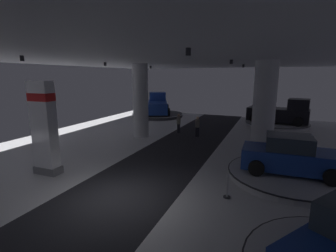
# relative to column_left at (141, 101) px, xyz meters

# --- Properties ---
(ground) EXTENTS (24.00, 44.00, 0.06)m
(ground) POSITION_rel_column_left_xyz_m (3.89, -9.20, -2.77)
(ground) COLOR silver
(ceiling_with_spotlights) EXTENTS (24.00, 44.00, 0.39)m
(ceiling_with_spotlights) POSITION_rel_column_left_xyz_m (3.88, -9.20, 2.80)
(ceiling_with_spotlights) COLOR silver
(column_left) EXTENTS (1.16, 1.16, 5.50)m
(column_left) POSITION_rel_column_left_xyz_m (0.00, 0.00, 0.00)
(column_left) COLOR silver
(column_left) RESTS_ON ground
(column_right) EXTENTS (1.30, 1.30, 5.50)m
(column_right) POSITION_rel_column_left_xyz_m (8.76, -0.81, 0.00)
(column_right) COLOR silver
(column_right) RESTS_ON ground
(brand_sign_pylon) EXTENTS (1.28, 0.67, 4.39)m
(brand_sign_pylon) POSITION_rel_column_left_xyz_m (-0.53, -8.32, -0.48)
(brand_sign_pylon) COLOR slate
(brand_sign_pylon) RESTS_ON ground
(display_platform_mid_right) EXTENTS (5.49, 5.49, 0.31)m
(display_platform_mid_right) POSITION_rel_column_left_xyz_m (10.16, -4.58, -2.57)
(display_platform_mid_right) COLOR #B7B7BC
(display_platform_mid_right) RESTS_ON ground
(display_car_mid_right) EXTENTS (4.28, 2.30, 1.71)m
(display_car_mid_right) POSITION_rel_column_left_xyz_m (10.13, -4.58, -1.67)
(display_car_mid_right) COLOR navy
(display_car_mid_right) RESTS_ON display_platform_mid_right
(display_platform_deep_left) EXTENTS (5.80, 5.80, 0.37)m
(display_platform_deep_left) POSITION_rel_column_left_xyz_m (-2.83, 9.08, -2.55)
(display_platform_deep_left) COLOR #333338
(display_platform_deep_left) RESTS_ON ground
(pickup_truck_deep_left) EXTENTS (4.29, 5.69, 2.30)m
(pickup_truck_deep_left) POSITION_rel_column_left_xyz_m (-2.96, 9.37, -1.44)
(pickup_truck_deep_left) COLOR navy
(pickup_truck_deep_left) RESTS_ON display_platform_deep_left
(display_platform_deep_right) EXTENTS (5.68, 5.68, 0.27)m
(display_platform_deep_right) POSITION_rel_column_left_xyz_m (9.73, 8.81, -2.60)
(display_platform_deep_right) COLOR #B7B7BC
(display_platform_deep_right) RESTS_ON ground
(pickup_truck_deep_right) EXTENTS (5.55, 3.27, 2.30)m
(pickup_truck_deep_right) POSITION_rel_column_left_xyz_m (10.05, 8.76, -1.55)
(pickup_truck_deep_right) COLOR black
(pickup_truck_deep_right) RESTS_ON display_platform_deep_right
(visitor_walking_near) EXTENTS (0.32, 0.32, 1.59)m
(visitor_walking_near) POSITION_rel_column_left_xyz_m (2.28, 2.17, -1.84)
(visitor_walking_near) COLOR black
(visitor_walking_near) RESTS_ON ground
(visitor_walking_far) EXTENTS (0.32, 0.32, 1.59)m
(visitor_walking_far) POSITION_rel_column_left_xyz_m (4.05, 1.48, -1.84)
(visitor_walking_far) COLOR black
(visitor_walking_far) RESTS_ON ground
(stanchion_a) EXTENTS (0.28, 0.28, 1.01)m
(stanchion_a) POSITION_rel_column_left_xyz_m (7.84, -7.50, -2.38)
(stanchion_a) COLOR #333338
(stanchion_a) RESTS_ON ground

